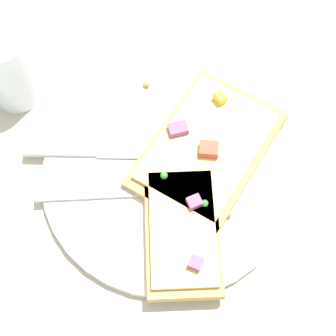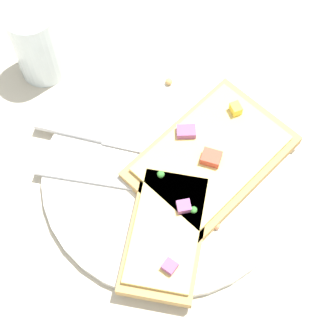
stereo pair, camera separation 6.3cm
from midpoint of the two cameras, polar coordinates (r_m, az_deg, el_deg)
name	(u,v)px [view 2 (the right image)]	position (r m, az deg, el deg)	size (l,w,h in m)	color
ground_plane	(168,176)	(0.65, 2.76, -1.14)	(4.00, 4.00, 0.00)	#BCB29E
plate	(168,174)	(0.64, 2.78, -0.91)	(0.29, 0.29, 0.01)	silver
fork	(138,185)	(0.63, -0.25, -2.08)	(0.08, 0.21, 0.01)	silver
knife	(112,138)	(0.66, -3.04, 2.74)	(0.07, 0.22, 0.01)	silver
pizza_slice_main	(211,156)	(0.64, 7.24, 0.89)	(0.21, 0.16, 0.03)	tan
pizza_slice_corner	(167,232)	(0.60, 2.88, -6.79)	(0.16, 0.12, 0.03)	tan
crumb_scatter	(190,163)	(0.64, 5.01, 0.27)	(0.20, 0.14, 0.01)	tan
drinking_glass	(37,43)	(0.70, -10.62, 12.18)	(0.06, 0.06, 0.10)	silver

